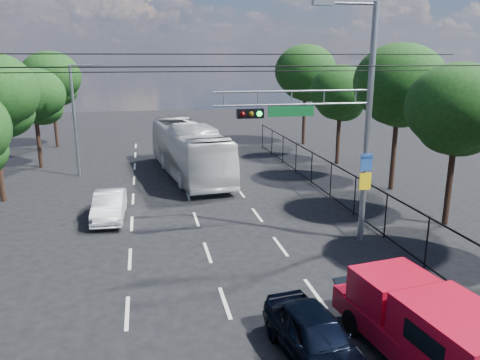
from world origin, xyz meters
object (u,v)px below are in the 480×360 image
object	(u,v)px
navy_hatchback	(315,337)
white_bus	(189,150)
white_van	(109,206)
signal_mast	(340,117)
red_pickup	(424,326)

from	to	relation	value
navy_hatchback	white_bus	xyz separation A→B (m)	(-1.18, 20.02, 0.99)
navy_hatchback	white_van	xyz separation A→B (m)	(-5.77, 12.19, -0.02)
white_bus	white_van	world-z (taller)	white_bus
signal_mast	white_bus	xyz separation A→B (m)	(-4.72, 12.74, -3.58)
white_van	red_pickup	bearing A→B (deg)	-55.05
signal_mast	white_van	distance (m)	11.48
white_bus	white_van	bearing A→B (deg)	-128.31
signal_mast	white_bus	bearing A→B (deg)	110.31
white_bus	white_van	size ratio (longest dim) A/B	3.02
signal_mast	navy_hatchback	size ratio (longest dim) A/B	2.42
white_bus	white_van	xyz separation A→B (m)	(-4.59, -7.83, -1.01)
red_pickup	white_van	size ratio (longest dim) A/B	1.43
white_van	signal_mast	bearing A→B (deg)	-25.81
signal_mast	red_pickup	xyz separation A→B (m)	(-0.97, -7.96, -4.17)
white_bus	navy_hatchback	bearing A→B (deg)	-94.56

